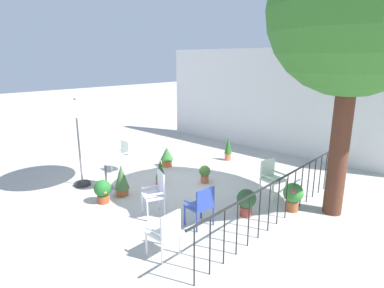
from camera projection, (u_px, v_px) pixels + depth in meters
ground_plane at (179, 184)px, 8.84m from camera, size 60.00×60.00×0.00m
villa_facade at (271, 100)px, 11.80m from camera, size 9.52×0.30×3.74m
terrace_railing at (283, 191)px, 6.66m from camera, size 0.03×5.86×1.01m
shade_tree at (360, 7)px, 6.11m from camera, size 3.57×3.40×5.99m
patio_umbrella_0 at (75, 107)px, 8.22m from camera, size 2.16×2.16×2.39m
cafe_table_0 at (105, 169)px, 8.42m from camera, size 0.69×0.69×0.78m
patio_chair_0 at (157, 191)px, 6.98m from camera, size 0.60×0.58×0.98m
patio_chair_1 at (166, 230)px, 5.48m from camera, size 0.44×0.47×0.86m
patio_chair_2 at (271, 176)px, 7.91m from camera, size 0.56×0.59×0.93m
patio_chair_3 at (122, 153)px, 9.81m from camera, size 0.44×0.45×0.93m
patio_chair_4 at (202, 204)px, 6.49m from camera, size 0.49×0.54×0.86m
potted_plant_0 at (160, 172)px, 8.71m from camera, size 0.26×0.26×0.73m
potted_plant_1 at (293, 195)px, 7.20m from camera, size 0.45×0.45×0.66m
potted_plant_2 at (103, 190)px, 7.63m from camera, size 0.41×0.41×0.57m
potted_plant_3 at (122, 179)px, 8.02m from camera, size 0.38×0.38×0.80m
potted_plant_4 at (228, 148)px, 10.85m from camera, size 0.25×0.25×0.79m
potted_plant_5 at (167, 156)px, 10.26m from camera, size 0.42×0.42×0.63m
potted_plant_6 at (246, 201)px, 6.98m from camera, size 0.42×0.42×0.61m
potted_plant_7 at (205, 173)px, 8.89m from camera, size 0.31×0.31×0.50m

